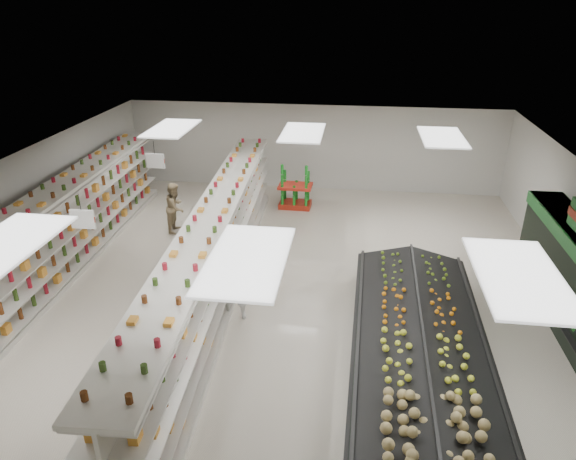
# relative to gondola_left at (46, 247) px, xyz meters

# --- Properties ---
(floor) EXTENTS (16.00, 16.00, 0.00)m
(floor) POSITION_rel_gondola_left_xyz_m (6.03, 0.16, -1.06)
(floor) COLOR beige
(floor) RESTS_ON ground
(ceiling) EXTENTS (14.00, 16.00, 0.02)m
(ceiling) POSITION_rel_gondola_left_xyz_m (6.03, 0.16, 2.14)
(ceiling) COLOR white
(ceiling) RESTS_ON wall_back
(wall_back) EXTENTS (14.00, 0.02, 3.20)m
(wall_back) POSITION_rel_gondola_left_xyz_m (6.03, 8.16, 0.54)
(wall_back) COLOR silver
(wall_back) RESTS_ON floor
(wall_left) EXTENTS (0.02, 16.00, 3.20)m
(wall_left) POSITION_rel_gondola_left_xyz_m (-0.97, 0.16, 0.54)
(wall_left) COLOR silver
(wall_left) RESTS_ON floor
(aisle_sign_near) EXTENTS (0.52, 0.06, 0.75)m
(aisle_sign_near) POSITION_rel_gondola_left_xyz_m (2.23, -1.84, 1.69)
(aisle_sign_near) COLOR white
(aisle_sign_near) RESTS_ON ceiling
(aisle_sign_far) EXTENTS (0.52, 0.06, 0.75)m
(aisle_sign_far) POSITION_rel_gondola_left_xyz_m (2.23, 2.16, 1.69)
(aisle_sign_far) COLOR white
(aisle_sign_far) RESTS_ON ceiling
(gondola_left) EXTENTS (1.39, 13.33, 2.31)m
(gondola_left) POSITION_rel_gondola_left_xyz_m (0.00, 0.00, 0.00)
(gondola_left) COLOR silver
(gondola_left) RESTS_ON floor
(gondola_center) EXTENTS (1.67, 13.16, 2.27)m
(gondola_center) POSITION_rel_gondola_left_xyz_m (4.39, -0.00, -0.01)
(gondola_center) COLOR silver
(gondola_center) RESTS_ON floor
(produce_island) EXTENTS (2.81, 7.32, 1.08)m
(produce_island) POSITION_rel_gondola_left_xyz_m (9.05, -2.23, -0.57)
(produce_island) COLOR black
(produce_island) RESTS_ON floor
(soda_endcap) EXTENTS (1.17, 0.82, 1.48)m
(soda_endcap) POSITION_rel_gondola_left_xyz_m (5.60, 6.09, -0.34)
(soda_endcap) COLOR #A82313
(soda_endcap) RESTS_ON floor
(shopper_main) EXTENTS (0.80, 0.63, 1.95)m
(shopper_main) POSITION_rel_gondola_left_xyz_m (5.03, -0.89, -0.08)
(shopper_main) COLOR white
(shopper_main) RESTS_ON floor
(shopper_background) EXTENTS (0.52, 0.80, 1.58)m
(shopper_background) POSITION_rel_gondola_left_xyz_m (2.11, 3.63, -0.27)
(shopper_background) COLOR tan
(shopper_background) RESTS_ON floor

